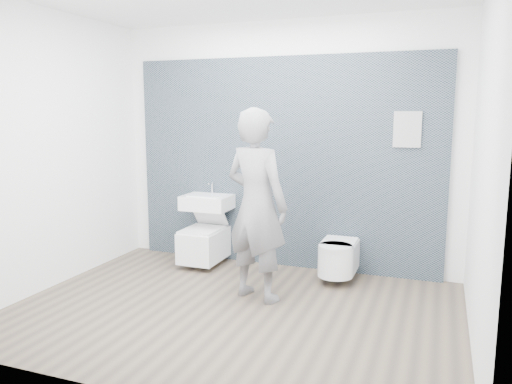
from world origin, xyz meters
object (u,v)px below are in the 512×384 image
at_px(washbasin, 207,202).
at_px(toilet_square, 204,243).
at_px(toilet_rounded, 338,258).
at_px(visitor, 257,205).

distance_m(washbasin, toilet_square, 0.48).
relative_size(washbasin, toilet_square, 0.74).
height_order(toilet_square, toilet_rounded, toilet_square).
bearing_deg(toilet_rounded, toilet_square, 179.64).
bearing_deg(toilet_rounded, washbasin, 176.12).
height_order(washbasin, visitor, visitor).
height_order(toilet_square, visitor, visitor).
xyz_separation_m(toilet_rounded, visitor, (-0.64, -0.77, 0.66)).
relative_size(washbasin, visitor, 0.30).
bearing_deg(washbasin, visitor, -42.65).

